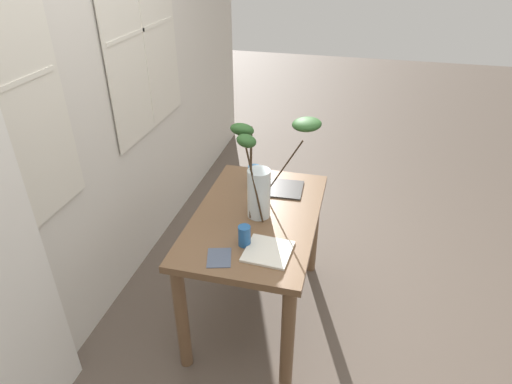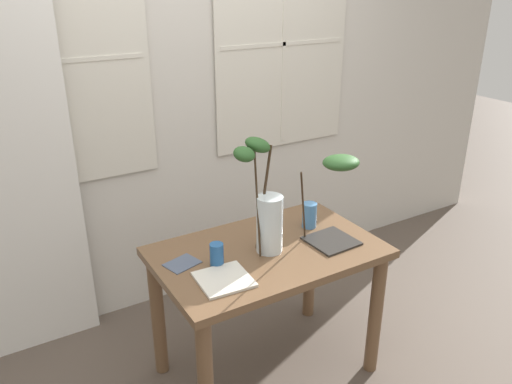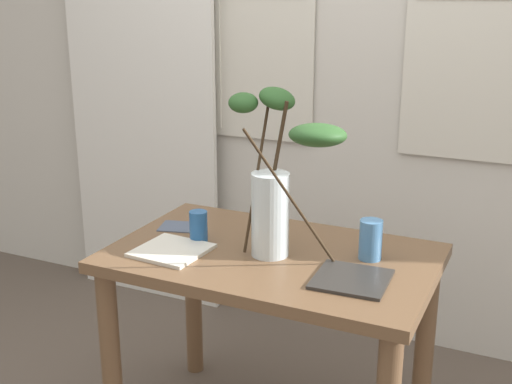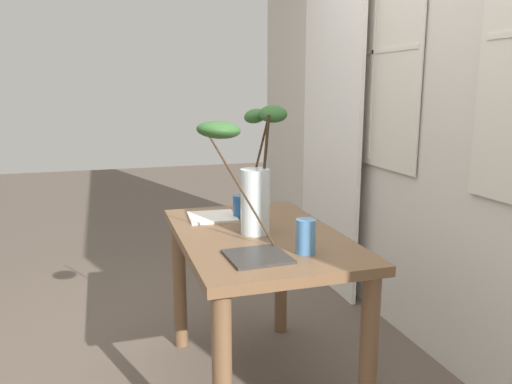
{
  "view_description": "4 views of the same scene",
  "coord_description": "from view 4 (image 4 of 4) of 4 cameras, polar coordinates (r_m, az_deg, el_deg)",
  "views": [
    {
      "loc": [
        -2.06,
        -0.51,
        2.19
      ],
      "look_at": [
        -0.02,
        -0.0,
        0.93
      ],
      "focal_mm": 30.86,
      "sensor_mm": 36.0,
      "label": 1
    },
    {
      "loc": [
        -1.2,
        -1.9,
        2.04
      ],
      "look_at": [
        -0.05,
        0.04,
        1.07
      ],
      "focal_mm": 35.96,
      "sensor_mm": 36.0,
      "label": 2
    },
    {
      "loc": [
        0.85,
        -1.96,
        1.65
      ],
      "look_at": [
        -0.03,
        -0.08,
        1.01
      ],
      "focal_mm": 46.3,
      "sensor_mm": 36.0,
      "label": 3
    },
    {
      "loc": [
        2.09,
        -0.66,
        1.41
      ],
      "look_at": [
        0.01,
        -0.02,
        0.96
      ],
      "focal_mm": 35.38,
      "sensor_mm": 36.0,
      "label": 4
    }
  ],
  "objects": [
    {
      "name": "dining_table",
      "position": [
        2.32,
        0.29,
        -7.99
      ],
      "size": [
        1.12,
        0.71,
        0.77
      ],
      "color": "brown",
      "rests_on": "ground"
    },
    {
      "name": "vase_with_branches",
      "position": [
        2.18,
        -0.55,
        1.63
      ],
      "size": [
        0.54,
        0.5,
        0.59
      ],
      "color": "silver",
      "rests_on": "dining_table"
    },
    {
      "name": "plate_square_left",
      "position": [
        2.54,
        -4.96,
        -2.82
      ],
      "size": [
        0.25,
        0.25,
        0.01
      ],
      "primitive_type": "cube",
      "rotation": [
        0.0,
        0.0,
        -0.07
      ],
      "color": "silver",
      "rests_on": "dining_table"
    },
    {
      "name": "curtain_sheer_side",
      "position": [
        3.57,
        8.4,
        7.83
      ],
      "size": [
        0.87,
        0.03,
        2.34
      ],
      "primitive_type": "cube",
      "color": "white",
      "rests_on": "ground"
    },
    {
      "name": "plate_square_right",
      "position": [
        1.96,
        0.17,
        -7.3
      ],
      "size": [
        0.24,
        0.24,
        0.01
      ],
      "primitive_type": "cube",
      "rotation": [
        0.0,
        0.0,
        0.05
      ],
      "color": "#2D2B28",
      "rests_on": "dining_table"
    },
    {
      "name": "back_wall_with_windows",
      "position": [
        2.68,
        22.23,
        13.17
      ],
      "size": [
        5.56,
        0.14,
        3.03
      ],
      "color": "beige",
      "rests_on": "ground"
    },
    {
      "name": "drinking_glass_blue_right",
      "position": [
        2.0,
        5.65,
        -5.02
      ],
      "size": [
        0.08,
        0.08,
        0.14
      ],
      "primitive_type": "cylinder",
      "color": "#4C84BC",
      "rests_on": "dining_table"
    },
    {
      "name": "napkin_folded",
      "position": [
        2.7,
        -0.67,
        -2.02
      ],
      "size": [
        0.18,
        0.16,
        0.0
      ],
      "primitive_type": "cube",
      "rotation": [
        0.0,
        0.0,
        0.27
      ],
      "color": "#4C566B",
      "rests_on": "dining_table"
    },
    {
      "name": "drinking_glass_blue_left",
      "position": [
        2.53,
        -1.86,
        -1.67
      ],
      "size": [
        0.07,
        0.07,
        0.11
      ],
      "primitive_type": "cylinder",
      "color": "#235693",
      "rests_on": "dining_table"
    }
  ]
}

